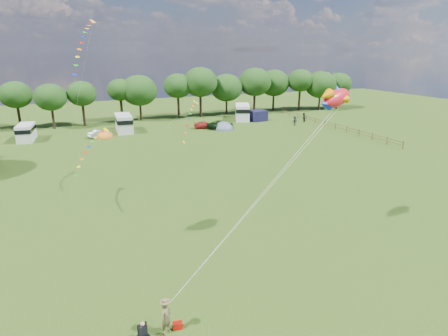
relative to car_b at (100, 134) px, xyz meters
name	(u,v)px	position (x,y,z in m)	size (l,w,h in m)	color
ground_plane	(268,254)	(7.38, -42.70, -0.62)	(180.00, 180.00, 0.00)	black
tree_line	(158,88)	(12.69, 12.29, 5.73)	(102.98, 10.98, 10.27)	black
fence	(330,124)	(39.38, -8.20, 0.08)	(0.12, 33.12, 1.20)	#472D19
car_b	(100,134)	(0.00, 0.00, 0.00)	(1.31, 3.50, 1.23)	gray
car_c	(205,125)	(18.41, 0.48, -0.02)	(1.68, 4.00, 1.20)	maroon
car_d	(221,124)	(20.92, -0.66, 0.09)	(2.36, 5.21, 1.42)	black
campervan_b	(26,132)	(-10.80, 2.24, 0.76)	(2.73, 5.42, 2.56)	silver
campervan_c	(124,123)	(4.32, 3.00, 0.98)	(2.86, 6.17, 2.97)	silver
campervan_d	(242,112)	(28.28, 5.64, 1.05)	(4.97, 6.86, 3.09)	silver
tent_orange	(104,137)	(0.63, -0.27, -0.60)	(2.83, 3.09, 2.21)	orange
tent_greyblue	(223,129)	(20.95, -1.85, -0.60)	(3.74, 4.09, 2.78)	#4B5663
awning_navy	(258,116)	(30.59, 3.40, 0.41)	(3.28, 2.67, 2.05)	#161436
kite_flyer	(166,318)	(-1.03, -47.35, 0.29)	(0.66, 0.43, 1.81)	brown
camp_chair	(143,330)	(-2.25, -47.60, 0.13)	(0.64, 0.66, 1.25)	#99999E
kite_bag	(178,325)	(-0.45, -47.27, -0.44)	(0.49, 0.33, 0.35)	#B21007
fish_kite	(334,99)	(12.48, -41.96, 9.85)	(3.47, 2.04, 1.82)	red
streamer_kite_a	(85,38)	(-1.77, -17.60, 14.23)	(3.35, 5.59, 5.76)	#F6AA32
streamer_kite_b	(93,144)	(-2.30, -22.40, 3.60)	(4.19, 4.63, 3.77)	yellow
streamer_kite_c	(191,114)	(5.47, -31.88, 7.71)	(3.01, 4.94, 2.79)	yellow
walker_a	(303,118)	(38.15, -1.53, 0.32)	(0.91, 0.56, 1.87)	black
walker_b	(295,121)	(34.71, -3.70, 0.25)	(1.12, 0.52, 1.73)	black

